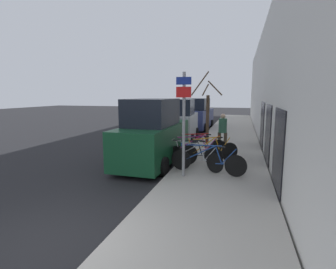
# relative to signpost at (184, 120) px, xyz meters

# --- Properties ---
(ground_plane) EXTENTS (80.00, 80.00, 0.00)m
(ground_plane) POSITION_rel_signpost_xyz_m (-1.55, 6.90, -1.93)
(ground_plane) COLOR black
(sidewalk_curb) EXTENTS (3.20, 32.00, 0.15)m
(sidewalk_curb) POSITION_rel_signpost_xyz_m (1.05, 9.70, -1.86)
(sidewalk_curb) COLOR #ADA89E
(sidewalk_curb) RESTS_ON ground
(building_facade) EXTENTS (0.23, 32.00, 6.50)m
(building_facade) POSITION_rel_signpost_xyz_m (2.80, 9.64, 1.30)
(building_facade) COLOR silver
(building_facade) RESTS_ON ground
(signpost) EXTENTS (0.46, 0.11, 3.21)m
(signpost) POSITION_rel_signpost_xyz_m (0.00, 0.00, 0.00)
(signpost) COLOR #939399
(signpost) RESTS_ON sidewalk_curb
(bicycle_0) EXTENTS (2.50, 0.53, 0.96)m
(bicycle_0) POSITION_rel_signpost_xyz_m (0.68, 0.52, -1.37)
(bicycle_0) COLOR black
(bicycle_0) RESTS_ON sidewalk_curb
(bicycle_1) EXTENTS (2.09, 1.20, 0.89)m
(bicycle_1) POSITION_rel_signpost_xyz_m (0.16, 1.04, -1.40)
(bicycle_1) COLOR black
(bicycle_1) RESTS_ON sidewalk_curb
(bicycle_2) EXTENTS (2.35, 0.44, 0.93)m
(bicycle_2) POSITION_rel_signpost_xyz_m (-0.05, 1.46, -1.39)
(bicycle_2) COLOR black
(bicycle_2) RESTS_ON sidewalk_curb
(bicycle_3) EXTENTS (2.02, 1.39, 0.99)m
(bicycle_3) POSITION_rel_signpost_xyz_m (0.59, 1.86, -1.36)
(bicycle_3) COLOR black
(bicycle_3) RESTS_ON sidewalk_curb
(bicycle_4) EXTENTS (2.31, 1.00, 0.93)m
(bicycle_4) POSITION_rel_signpost_xyz_m (-0.05, 2.37, -1.38)
(bicycle_4) COLOR black
(bicycle_4) RESTS_ON sidewalk_curb
(bicycle_5) EXTENTS (2.37, 0.46, 0.96)m
(bicycle_5) POSITION_rel_signpost_xyz_m (-0.01, 2.89, -1.38)
(bicycle_5) COLOR black
(bicycle_5) RESTS_ON sidewalk_curb
(parked_car_0) EXTENTS (2.00, 4.68, 2.53)m
(parked_car_0) POSITION_rel_signpost_xyz_m (-1.57, 1.69, -0.79)
(parked_car_0) COLOR #144728
(parked_car_0) RESTS_ON ground
(parked_car_1) EXTENTS (2.28, 4.32, 2.43)m
(parked_car_1) POSITION_rel_signpost_xyz_m (-1.85, 6.99, -0.83)
(parked_car_1) COLOR #B2B7BC
(parked_car_1) RESTS_ON ground
(parked_car_2) EXTENTS (2.20, 4.79, 2.39)m
(parked_car_2) POSITION_rel_signpost_xyz_m (-1.66, 12.38, -0.84)
(parked_car_2) COLOR navy
(parked_car_2) RESTS_ON ground
(pedestrian_near) EXTENTS (0.43, 0.37, 1.68)m
(pedestrian_near) POSITION_rel_signpost_xyz_m (0.88, 4.34, -0.81)
(pedestrian_near) COLOR #4C3D2D
(pedestrian_near) RESTS_ON sidewalk_curb
(street_tree) EXTENTS (1.52, 1.03, 3.71)m
(street_tree) POSITION_rel_signpost_xyz_m (-0.03, 5.80, -0.21)
(street_tree) COLOR #4C3828
(street_tree) RESTS_ON sidewalk_curb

